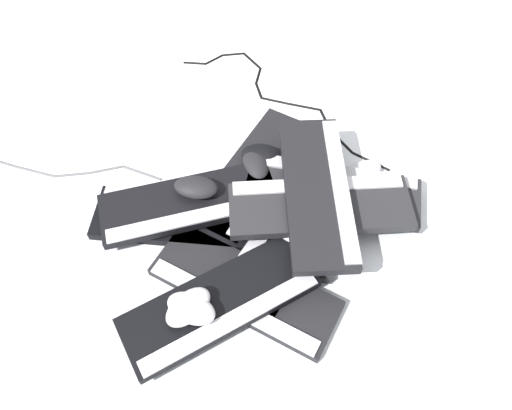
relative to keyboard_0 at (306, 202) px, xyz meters
The scene contains 21 objects.
ground_plane 0.11m from the keyboard_0, 148.68° to the left, with size 3.20×3.20×0.00m, color silver.
keyboard_0 is the anchor object (origin of this frame).
keyboard_1 0.16m from the keyboard_0, 112.62° to the left, with size 0.46×0.35×0.03m.
keyboard_2 0.32m from the keyboard_0, 157.42° to the left, with size 0.44×0.38×0.03m.
keyboard_3 0.29m from the keyboard_0, 154.22° to the right, with size 0.35×0.46×0.03m.
keyboard_4 0.10m from the keyboard_0, 146.96° to the right, with size 0.46×0.34×0.03m.
keyboard_5 0.36m from the keyboard_0, 156.92° to the right, with size 0.44×0.16×0.03m.
keyboard_6 0.07m from the keyboard_0, 19.22° to the right, with size 0.43×0.41×0.03m.
keyboard_7 0.08m from the keyboard_0, 96.45° to the right, with size 0.46×0.34×0.03m.
keyboard_8 0.10m from the keyboard_0, 89.73° to the right, with size 0.34×0.46×0.03m.
keyboard_9 0.30m from the keyboard_0, 153.61° to the left, with size 0.46×0.27×0.03m.
mouse_0 0.12m from the keyboard_0, 150.39° to the right, with size 0.11×0.07×0.04m, color silver.
mouse_1 0.42m from the keyboard_0, 162.24° to the right, with size 0.11×0.07×0.04m, color silver.
mouse_2 0.18m from the keyboard_0, ahead, with size 0.11×0.07×0.04m, color silver.
mouse_3 0.08m from the keyboard_0, 148.78° to the right, with size 0.11×0.07×0.04m, color #4C4C51.
mouse_4 0.42m from the keyboard_0, 161.30° to the right, with size 0.11×0.07×0.04m, color silver.
mouse_5 0.18m from the keyboard_0, 100.50° to the left, with size 0.11×0.07×0.04m, color black.
mouse_6 0.16m from the keyboard_0, 112.67° to the left, with size 0.11×0.07×0.04m, color black.
mouse_7 0.29m from the keyboard_0, 149.15° to the left, with size 0.11×0.07×0.04m, color black.
cable_0 0.40m from the keyboard_0, 66.96° to the left, with size 0.29×0.69×0.01m.
cable_1 0.85m from the keyboard_0, 136.85° to the left, with size 0.58×0.70×0.01m.
Camera 1 is at (-0.40, -0.61, 1.07)m, focal length 35.00 mm.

